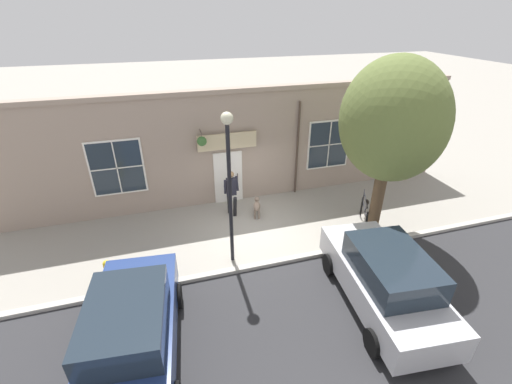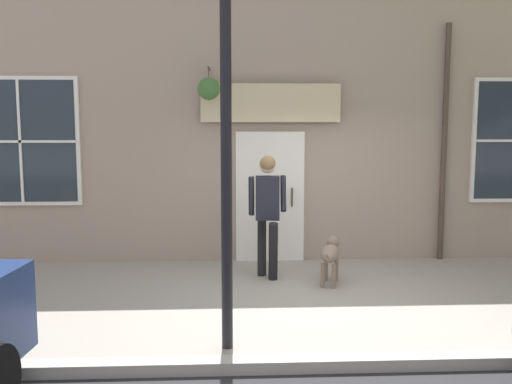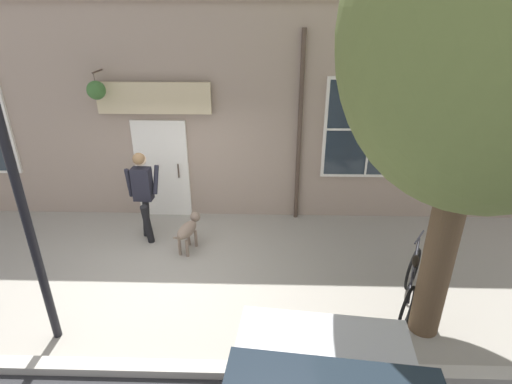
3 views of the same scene
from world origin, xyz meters
name	(u,v)px [view 1 (image 1 of 3)]	position (x,y,z in m)	size (l,w,h in m)	color
ground_plane	(256,228)	(0.00, 0.00, 0.00)	(90.00, 90.00, 0.00)	gray
curb_and_road	(335,380)	(5.85, 0.00, 0.02)	(10.10, 28.00, 0.12)	#B2ADA3
storefront_facade	(238,146)	(-2.34, -0.02, 2.20)	(0.95, 18.00, 4.39)	gray
pedestrian_walking	(231,189)	(-1.13, -0.59, 1.08)	(0.70, 0.57, 1.78)	black
dog_on_leash	(257,205)	(-0.80, 0.27, 0.43)	(0.97, 0.41, 0.65)	#7F6B5B
street_tree_by_curb	(394,124)	(1.21, 3.94, 3.78)	(3.42, 3.07, 5.76)	brown
leaning_bicycle	(364,212)	(0.68, 3.85, 0.38)	(1.57, 0.83, 1.01)	black
parked_car_nearest_curb	(131,331)	(4.13, -3.94, 0.88)	(4.46, 2.27, 1.75)	navy
parked_car_mid_block	(385,279)	(4.29, 2.11, 0.88)	(4.46, 2.27, 1.75)	#B7B7BC
street_lamp	(229,170)	(1.43, -1.17, 3.03)	(0.32, 0.32, 4.60)	black
fire_hydrant	(108,271)	(1.43, -4.69, 0.40)	(0.34, 0.20, 0.77)	gold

